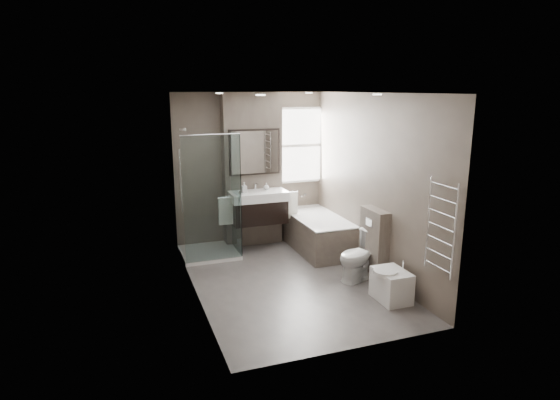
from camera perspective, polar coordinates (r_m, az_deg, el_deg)
name	(u,v)px	position (r m, az deg, el deg)	size (l,w,h in m)	color
room	(289,191)	(6.33, 1.09, 1.09)	(2.70, 3.90, 2.70)	#56514F
vanity_pier	(252,170)	(7.99, -3.42, 3.65)	(1.00, 0.25, 2.60)	#5E534A
vanity	(259,207)	(7.78, -2.64, -0.82)	(0.95, 0.47, 0.66)	black
mirror_cabinet	(255,152)	(7.78, -3.11, 5.86)	(0.86, 0.08, 0.76)	black
towel_left	(226,211)	(7.62, -6.62, -1.35)	(0.24, 0.06, 0.44)	white
towel_right	(290,205)	(7.94, 1.28, -0.67)	(0.24, 0.06, 0.44)	white
shower_enclosure	(215,227)	(7.59, -7.88, -3.24)	(0.90, 0.90, 2.00)	white
bathtub	(317,231)	(7.91, 4.53, -3.80)	(0.75, 1.60, 0.57)	#5E534A
window	(299,145)	(8.32, 2.35, 6.67)	(0.98, 0.06, 1.33)	white
toilet	(360,256)	(6.75, 9.70, -6.72)	(0.39, 0.69, 0.70)	white
cistern_box	(374,243)	(6.84, 11.37, -5.18)	(0.19, 0.55, 1.00)	#5E534A
bidet	(391,285)	(6.23, 13.38, -10.01)	(0.43, 0.50, 0.52)	white
towel_radiator	(441,227)	(5.63, 19.04, -3.13)	(0.03, 0.49, 1.10)	silver
soap_bottle_a	(244,188)	(7.62, -4.37, 1.52)	(0.08, 0.08, 0.17)	white
soap_bottle_b	(266,186)	(7.81, -1.68, 1.67)	(0.09, 0.09, 0.12)	white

